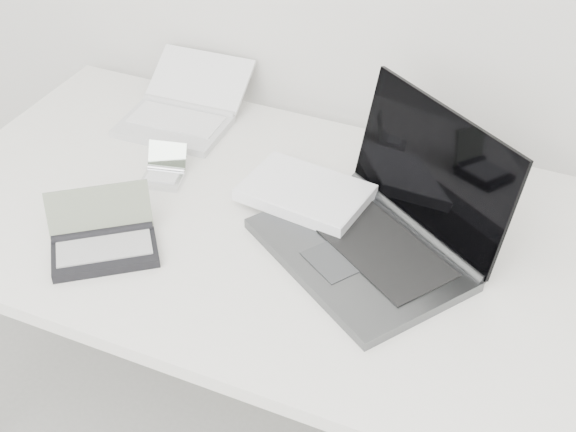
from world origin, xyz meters
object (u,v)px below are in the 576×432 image
at_px(laptop_large, 362,220).
at_px(netbook_open_white, 181,112).
at_px(palmtop_charcoal, 103,242).
at_px(desk, 310,251).

xyz_separation_m(laptop_large, netbook_open_white, (-0.53, 0.23, -0.02)).
bearing_deg(palmtop_charcoal, laptop_large, -8.91).
distance_m(desk, palmtop_charcoal, 0.40).
bearing_deg(palmtop_charcoal, netbook_open_white, 64.70).
bearing_deg(netbook_open_white, palmtop_charcoal, -80.58).
relative_size(laptop_large, netbook_open_white, 1.80).
distance_m(netbook_open_white, palmtop_charcoal, 0.48).
bearing_deg(netbook_open_white, laptop_large, -26.57).
distance_m(laptop_large, netbook_open_white, 0.58).
xyz_separation_m(laptop_large, palmtop_charcoal, (-0.43, -0.23, -0.02)).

